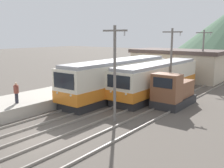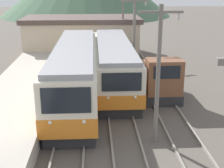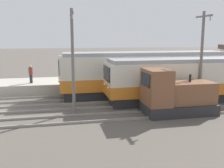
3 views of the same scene
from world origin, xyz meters
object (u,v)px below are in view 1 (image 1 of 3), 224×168
at_px(shunting_locomotive, 173,92).
at_px(catenary_mast_mid, 115,70).
at_px(commuter_train_center, 158,80).
at_px(person_on_platform, 16,92).
at_px(commuter_train_left, 118,80).
at_px(catenary_mast_far, 171,61).
at_px(catenary_mast_distant, 203,55).

distance_m(shunting_locomotive, catenary_mast_mid, 7.12).
xyz_separation_m(commuter_train_center, person_on_platform, (-5.49, -12.70, 0.24)).
distance_m(commuter_train_center, person_on_platform, 13.84).
xyz_separation_m(commuter_train_left, person_on_platform, (-2.69, -9.69, 0.09)).
bearing_deg(shunting_locomotive, commuter_train_center, 136.02).
height_order(commuter_train_center, catenary_mast_far, catenary_mast_far).
relative_size(commuter_train_left, catenary_mast_mid, 2.16).
distance_m(shunting_locomotive, catenary_mast_far, 3.92).
distance_m(commuter_train_center, catenary_mast_mid, 9.75).
xyz_separation_m(shunting_locomotive, catenary_mast_mid, (-1.49, -6.50, 2.50)).
relative_size(commuter_train_left, catenary_mast_far, 2.16).
bearing_deg(person_on_platform, catenary_mast_distant, 72.02).
distance_m(commuter_train_left, shunting_locomotive, 5.83).
bearing_deg(catenary_mast_mid, catenary_mast_far, 90.00).
bearing_deg(person_on_platform, commuter_train_center, 66.63).
bearing_deg(catenary_mast_distant, shunting_locomotive, -82.77).
bearing_deg(person_on_platform, shunting_locomotive, 49.12).
bearing_deg(commuter_train_center, shunting_locomotive, -43.98).
bearing_deg(catenary_mast_far, shunting_locomotive, -60.42).
distance_m(commuter_train_left, catenary_mast_far, 5.47).
height_order(catenary_mast_mid, person_on_platform, catenary_mast_mid).
height_order(commuter_train_left, catenary_mast_far, catenary_mast_far).
bearing_deg(catenary_mast_distant, commuter_train_center, -99.66).
bearing_deg(commuter_train_center, commuter_train_left, -132.90).
relative_size(catenary_mast_far, person_on_platform, 4.16).
height_order(commuter_train_left, person_on_platform, commuter_train_left).
height_order(commuter_train_left, catenary_mast_distant, catenary_mast_distant).
xyz_separation_m(shunting_locomotive, catenary_mast_distant, (-1.49, 11.76, 2.50)).
height_order(commuter_train_center, shunting_locomotive, commuter_train_center).
bearing_deg(catenary_mast_mid, commuter_train_center, 99.12).
height_order(commuter_train_center, catenary_mast_mid, catenary_mast_mid).
bearing_deg(shunting_locomotive, catenary_mast_mid, -102.93).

